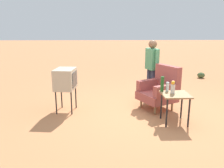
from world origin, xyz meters
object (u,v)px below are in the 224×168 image
Objects in this scene: tv_on_stand at (65,79)px; bottle_wine_green at (162,84)px; side_table at (175,98)px; person_standing at (152,67)px; flower_vase at (173,86)px; armchair at (160,89)px; bottle_short_clear at (167,87)px.

tv_on_stand is 3.22× the size of bottle_wine_green.
person_standing is at bearing -173.05° from side_table.
side_table is 0.25m from flower_vase.
bottle_wine_green is (1.35, -0.05, -0.15)m from person_standing.
person_standing is 6.19× the size of flower_vase.
armchair is at bearing -176.75° from flower_vase.
side_table is 0.61× the size of tv_on_stand.
bottle_short_clear is 0.75× the size of flower_vase.
flower_vase reaches higher than side_table.
flower_vase is at bearing 5.27° from person_standing.
bottle_short_clear is at bearing -155.16° from flower_vase.
flower_vase is (-0.05, -0.05, 0.24)m from side_table.
armchair reaches higher than side_table.
bottle_short_clear is at bearing 2.88° from person_standing.
bottle_wine_green is 1.60× the size of bottle_short_clear.
armchair is 3.31× the size of bottle_wine_green.
armchair is at bearing 7.75° from person_standing.
bottle_wine_green is at bearing -1.96° from person_standing.
armchair is 1.68× the size of side_table.
side_table is 0.30m from bottle_short_clear.
tv_on_stand is 2.33m from bottle_short_clear.
bottle_wine_green is 0.24m from flower_vase.
bottle_short_clear is (0.68, -0.02, 0.23)m from armchair.
armchair is 5.30× the size of bottle_short_clear.
person_standing reaches higher than bottle_wine_green.
armchair is at bearing 168.53° from bottle_wine_green.
person_standing is at bearing -172.25° from armchair.
flower_vase is (0.84, 0.05, 0.28)m from armchair.
side_table is at bearing 46.48° from flower_vase.
person_standing is 1.52m from flower_vase.
bottle_wine_green is at bearing -11.47° from armchair.
side_table is 1.97× the size of bottle_wine_green.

